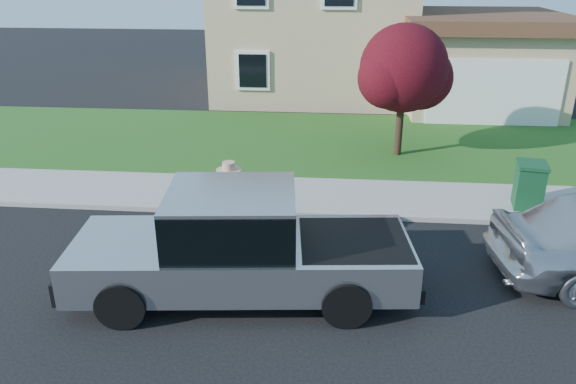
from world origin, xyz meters
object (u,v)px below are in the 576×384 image
at_px(woman, 231,213).
at_px(ornamental_tree, 405,72).
at_px(trash_bin, 529,185).
at_px(pickup_truck, 240,248).

relative_size(woman, ornamental_tree, 0.52).
bearing_deg(ornamental_tree, trash_bin, -55.58).
bearing_deg(ornamental_tree, woman, -120.81).
bearing_deg(trash_bin, woman, -148.15).
distance_m(pickup_truck, woman, 1.38).
relative_size(ornamental_tree, trash_bin, 3.54).
height_order(ornamental_tree, trash_bin, ornamental_tree).
relative_size(woman, trash_bin, 1.86).
distance_m(pickup_truck, trash_bin, 7.31).
height_order(woman, ornamental_tree, ornamental_tree).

